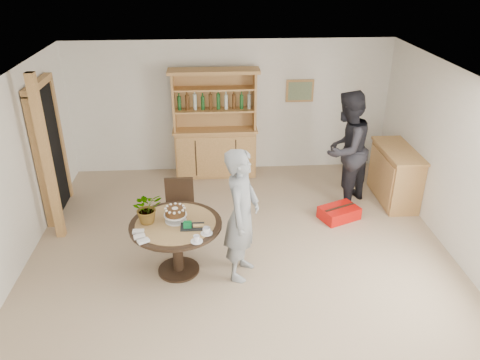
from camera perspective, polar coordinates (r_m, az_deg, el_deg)
name	(u,v)px	position (r m, az deg, el deg)	size (l,w,h in m)	color
ground	(243,277)	(6.37, 0.42, -11.78)	(7.00, 7.00, 0.00)	tan
room_shell	(244,158)	(5.47, 0.51, 2.75)	(6.04, 7.04, 2.52)	white
doorway	(49,149)	(7.96, -22.27, 3.55)	(0.13, 1.10, 2.18)	black
pine_post	(47,161)	(7.14, -22.47, 2.20)	(0.12, 0.12, 2.50)	tan
hutch	(215,140)	(8.85, -3.02, 4.85)	(1.62, 0.54, 2.04)	#B6874D
sideboard	(395,175)	(8.40, 18.39, 0.62)	(0.54, 1.26, 0.94)	#B6874D
dining_table	(176,233)	(6.19, -7.77, -6.41)	(1.20, 1.20, 0.76)	black
dining_chair	(180,206)	(6.94, -7.36, -3.18)	(0.42, 0.42, 0.95)	black
birthday_cake	(175,213)	(6.09, -7.90, -3.95)	(0.30, 0.30, 0.20)	white
flower_vase	(147,208)	(6.09, -11.24, -3.31)	(0.38, 0.33, 0.42)	#3F7233
gift_tray	(192,226)	(5.98, -5.89, -5.55)	(0.30, 0.20, 0.08)	black
coffee_cup_a	(207,231)	(5.83, -4.10, -6.20)	(0.15, 0.15, 0.09)	white
coffee_cup_b	(197,239)	(5.70, -5.31, -7.19)	(0.15, 0.15, 0.08)	white
napkins	(140,236)	(5.89, -12.05, -6.72)	(0.24, 0.33, 0.03)	white
teen_boy	(242,215)	(5.94, 0.22, -4.28)	(0.66, 0.43, 1.81)	gray
adult_person	(346,149)	(7.86, 12.75, 3.65)	(0.95, 0.74, 1.96)	black
red_suitcase	(339,213)	(7.74, 11.98, -3.94)	(0.71, 0.61, 0.21)	red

